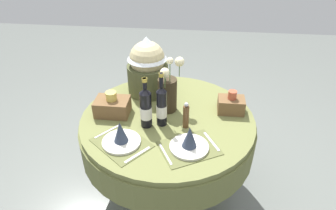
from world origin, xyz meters
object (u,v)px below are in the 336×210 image
(place_setting_right, at_px, (189,142))
(pepper_mill, at_px, (186,116))
(dining_table, at_px, (168,134))
(place_setting_left, at_px, (121,137))
(woven_basket_side_right, at_px, (231,104))
(woven_basket_side_left, at_px, (112,106))
(wine_bottle_right, at_px, (146,108))
(flower_vase, at_px, (168,91))
(wine_bottle_centre, at_px, (162,106))
(gift_tub_back_left, at_px, (147,64))

(place_setting_right, xyz_separation_m, pepper_mill, (-0.03, 0.21, 0.04))
(dining_table, distance_m, place_setting_left, 0.45)
(place_setting_right, bearing_deg, place_setting_left, 179.82)
(dining_table, xyz_separation_m, woven_basket_side_right, (0.44, 0.12, 0.21))
(place_setting_right, xyz_separation_m, woven_basket_side_left, (-0.56, 0.31, 0.02))
(wine_bottle_right, bearing_deg, woven_basket_side_left, 156.59)
(woven_basket_side_left, distance_m, woven_basket_side_right, 0.84)
(wine_bottle_right, height_order, woven_basket_side_right, wine_bottle_right)
(flower_vase, bearing_deg, woven_basket_side_left, -166.60)
(wine_bottle_centre, xyz_separation_m, woven_basket_side_right, (0.47, 0.20, -0.08))
(pepper_mill, height_order, gift_tub_back_left, gift_tub_back_left)
(gift_tub_back_left, bearing_deg, place_setting_right, -61.08)
(dining_table, bearing_deg, woven_basket_side_right, 14.98)
(dining_table, xyz_separation_m, flower_vase, (-0.01, 0.09, 0.31))
(gift_tub_back_left, distance_m, woven_basket_side_left, 0.42)
(place_setting_right, xyz_separation_m, flower_vase, (-0.17, 0.41, 0.11))
(flower_vase, bearing_deg, gift_tub_back_left, 127.35)
(pepper_mill, bearing_deg, gift_tub_back_left, 126.76)
(place_setting_right, height_order, pepper_mill, pepper_mill)
(place_setting_left, height_order, pepper_mill, pepper_mill)
(flower_vase, height_order, woven_basket_side_left, flower_vase)
(dining_table, height_order, flower_vase, flower_vase)
(flower_vase, xyz_separation_m, gift_tub_back_left, (-0.18, 0.24, 0.09))
(wine_bottle_centre, height_order, woven_basket_side_left, wine_bottle_centre)
(place_setting_left, xyz_separation_m, place_setting_right, (0.42, -0.00, 0.00))
(pepper_mill, height_order, woven_basket_side_right, pepper_mill)
(place_setting_left, bearing_deg, pepper_mill, 28.76)
(woven_basket_side_left, bearing_deg, gift_tub_back_left, 58.77)
(place_setting_left, height_order, wine_bottle_centre, wine_bottle_centre)
(place_setting_right, relative_size, gift_tub_back_left, 0.92)
(flower_vase, height_order, wine_bottle_right, flower_vase)
(dining_table, bearing_deg, woven_basket_side_left, 179.77)
(place_setting_left, distance_m, woven_basket_side_left, 0.34)
(place_setting_right, distance_m, woven_basket_side_right, 0.51)
(place_setting_right, xyz_separation_m, gift_tub_back_left, (-0.36, 0.64, 0.19))
(pepper_mill, bearing_deg, woven_basket_side_right, 35.04)
(wine_bottle_right, height_order, woven_basket_side_left, wine_bottle_right)
(place_setting_left, bearing_deg, woven_basket_side_right, 31.66)
(flower_vase, height_order, wine_bottle_centre, flower_vase)
(dining_table, height_order, woven_basket_side_right, woven_basket_side_right)
(wine_bottle_centre, distance_m, pepper_mill, 0.17)
(place_setting_right, xyz_separation_m, wine_bottle_centre, (-0.20, 0.23, 0.10))
(flower_vase, distance_m, woven_basket_side_right, 0.46)
(wine_bottle_right, bearing_deg, woven_basket_side_right, 21.89)
(place_setting_right, relative_size, woven_basket_side_left, 1.79)
(pepper_mill, relative_size, gift_tub_back_left, 0.42)
(wine_bottle_centre, xyz_separation_m, pepper_mill, (0.16, -0.01, -0.06))
(place_setting_right, distance_m, pepper_mill, 0.22)
(place_setting_right, height_order, wine_bottle_centre, wine_bottle_centre)
(pepper_mill, relative_size, woven_basket_side_left, 0.81)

